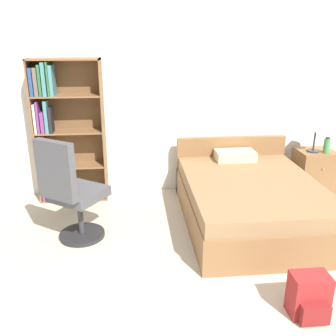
# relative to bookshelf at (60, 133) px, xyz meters

# --- Properties ---
(wall_back) EXTENTS (9.00, 0.06, 2.60)m
(wall_back) POSITION_rel_bookshelf_xyz_m (1.63, 0.23, 0.41)
(wall_back) COLOR white
(wall_back) RESTS_ON ground_plane
(bookshelf) EXTENTS (0.86, 0.30, 1.79)m
(bookshelf) POSITION_rel_bookshelf_xyz_m (0.00, 0.00, 0.00)
(bookshelf) COLOR brown
(bookshelf) RESTS_ON ground_plane
(bed) EXTENTS (1.45, 1.97, 0.78)m
(bed) POSITION_rel_bookshelf_xyz_m (2.21, -0.86, -0.62)
(bed) COLOR brown
(bed) RESTS_ON ground_plane
(office_chair) EXTENTS (0.70, 0.72, 1.13)m
(office_chair) POSITION_rel_bookshelf_xyz_m (0.27, -1.13, -0.35)
(office_chair) COLOR #232326
(office_chair) RESTS_ON ground_plane
(nightstand) EXTENTS (0.49, 0.45, 0.59)m
(nightstand) POSITION_rel_bookshelf_xyz_m (3.35, -0.10, -0.60)
(nightstand) COLOR brown
(nightstand) RESTS_ON ground_plane
(table_lamp) EXTENTS (0.25, 0.25, 0.45)m
(table_lamp) POSITION_rel_bookshelf_xyz_m (3.28, -0.13, 0.05)
(table_lamp) COLOR #333333
(table_lamp) RESTS_ON nightstand
(water_bottle) EXTENTS (0.08, 0.08, 0.21)m
(water_bottle) POSITION_rel_bookshelf_xyz_m (3.42, -0.21, -0.20)
(water_bottle) COLOR #3F8C4C
(water_bottle) RESTS_ON nightstand
(backpack_red) EXTENTS (0.29, 0.26, 0.35)m
(backpack_red) POSITION_rel_bookshelf_xyz_m (2.21, -2.43, -0.73)
(backpack_red) COLOR maroon
(backpack_red) RESTS_ON ground_plane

